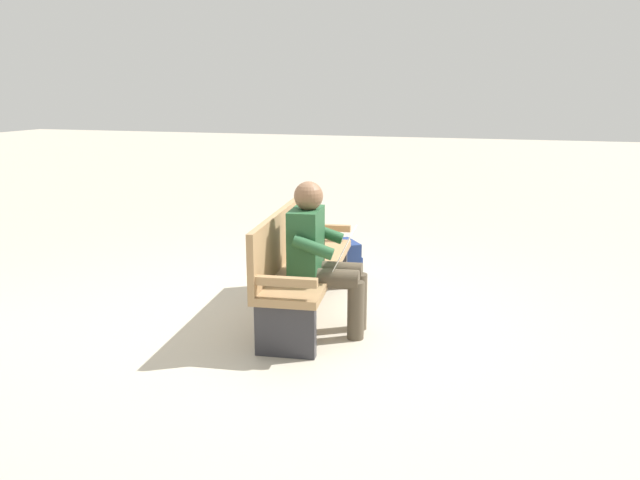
{
  "coord_description": "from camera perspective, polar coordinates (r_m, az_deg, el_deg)",
  "views": [
    {
      "loc": [
        4.59,
        1.5,
        1.84
      ],
      "look_at": [
        0.14,
        0.15,
        0.7
      ],
      "focal_mm": 34.4,
      "sensor_mm": 36.0,
      "label": 1
    }
  ],
  "objects": [
    {
      "name": "bench_near",
      "position": [
        5.03,
        -1.95,
        -2.14
      ],
      "size": [
        1.84,
        0.68,
        0.9
      ],
      "rotation": [
        0.0,
        0.0,
        0.12
      ],
      "color": "#9E7A51",
      "rests_on": "ground"
    },
    {
      "name": "backpack",
      "position": [
        6.2,
        2.45,
        -1.77
      ],
      "size": [
        0.41,
        0.37,
        0.36
      ],
      "rotation": [
        0.0,
        0.0,
        0.64
      ],
      "color": "navy",
      "rests_on": "ground"
    },
    {
      "name": "ground_plane",
      "position": [
        5.16,
        -1.13,
        -7.08
      ],
      "size": [
        40.0,
        40.0,
        0.0
      ],
      "primitive_type": "plane",
      "color": "#B7AD99"
    },
    {
      "name": "person_seated",
      "position": [
        4.66,
        0.06,
        -1.26
      ],
      "size": [
        0.6,
        0.6,
        1.18
      ],
      "rotation": [
        0.0,
        0.0,
        0.12
      ],
      "color": "#23512D",
      "rests_on": "ground"
    }
  ]
}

